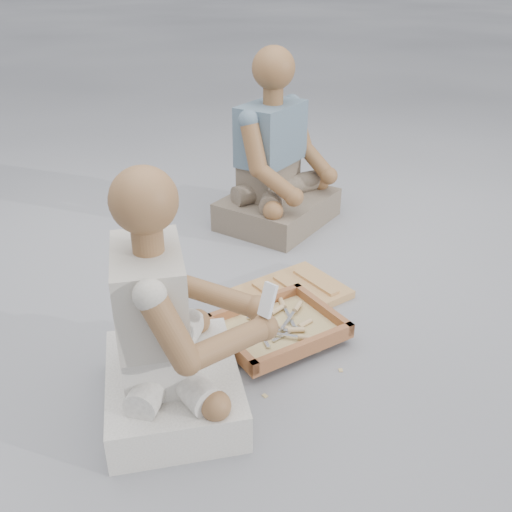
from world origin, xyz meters
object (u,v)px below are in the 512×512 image
craftsman (168,334)px  companion (276,168)px  carved_panel (285,296)px  tool_tray (278,328)px

craftsman → companion: size_ratio=0.88×
carved_panel → companion: 0.93m
tool_tray → companion: companion is taller
tool_tray → craftsman: craftsman is taller
tool_tray → craftsman: size_ratio=0.56×
tool_tray → companion: size_ratio=0.50×
carved_panel → tool_tray: size_ratio=1.10×
carved_panel → craftsman: 0.87m
craftsman → companion: companion is taller
tool_tray → craftsman: (-0.53, -0.13, 0.25)m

